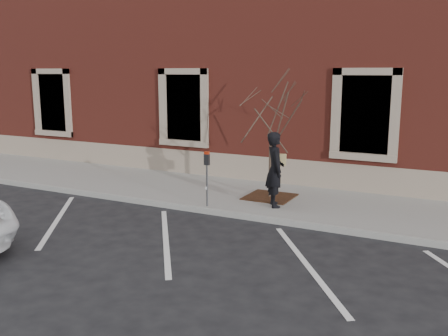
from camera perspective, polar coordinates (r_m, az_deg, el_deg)
The scene contains 9 objects.
ground at distance 12.89m, azimuth -1.22°, elevation -5.26°, with size 120.00×120.00×0.00m, color #28282B.
sidewalk_near at distance 14.38m, azimuth 2.09°, elevation -3.23°, with size 40.00×3.50×0.15m, color gray.
curb_near at distance 12.83m, azimuth -1.33°, elevation -5.00°, with size 40.00×0.12×0.15m, color #9E9E99.
parking_stripes at distance 11.09m, azimuth -6.67°, elevation -8.06°, with size 28.00×4.40×0.01m, color silver, non-canonical shape.
building_civic at distance 19.53m, azimuth 9.81°, elevation 12.00°, with size 40.00×8.62×8.00m.
man at distance 12.90m, azimuth 5.85°, elevation -0.17°, with size 0.71×0.47×1.95m, color black.
parking_meter at distance 12.83m, azimuth -1.97°, elevation -0.05°, with size 0.13×0.10×1.44m.
tree_grate at distance 13.99m, azimuth 5.24°, elevation -3.29°, with size 1.27×1.27×0.03m, color #432415.
sapling at distance 13.61m, azimuth 5.40°, elevation 5.94°, with size 1.95×1.95×3.24m.
Camera 1 is at (5.88, -10.88, 3.62)m, focal length 40.00 mm.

